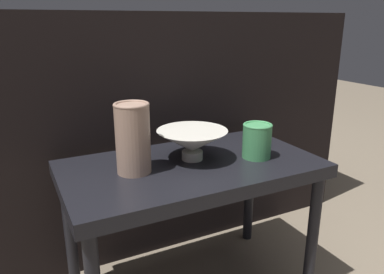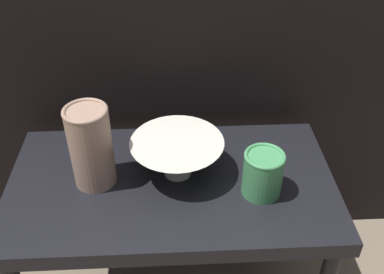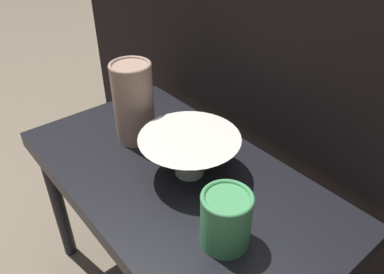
% 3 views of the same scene
% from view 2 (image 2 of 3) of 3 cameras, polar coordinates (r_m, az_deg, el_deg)
% --- Properties ---
extents(table, '(0.76, 0.42, 0.45)m').
position_cam_2_polar(table, '(1.08, -2.56, -7.55)').
color(table, black).
rests_on(table, ground_plane).
extents(couch_backdrop, '(1.71, 0.50, 0.88)m').
position_cam_2_polar(couch_backdrop, '(1.47, -2.91, 7.79)').
color(couch_backdrop, black).
rests_on(couch_backdrop, ground_plane).
extents(bowl, '(0.21, 0.21, 0.09)m').
position_cam_2_polar(bowl, '(1.03, -1.89, -2.15)').
color(bowl, silver).
rests_on(bowl, table).
extents(vase_textured_left, '(0.10, 0.10, 0.20)m').
position_cam_2_polar(vase_textured_left, '(1.00, -12.73, -1.10)').
color(vase_textured_left, tan).
rests_on(vase_textured_left, table).
extents(vase_colorful_right, '(0.09, 0.09, 0.11)m').
position_cam_2_polar(vase_colorful_right, '(0.99, 8.99, -4.52)').
color(vase_colorful_right, '#47995B').
rests_on(vase_colorful_right, table).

